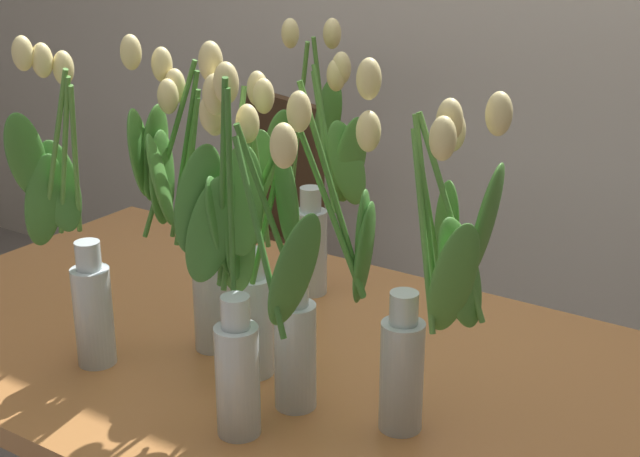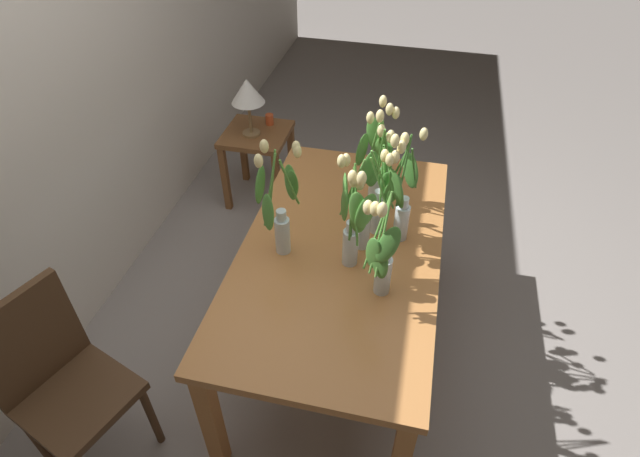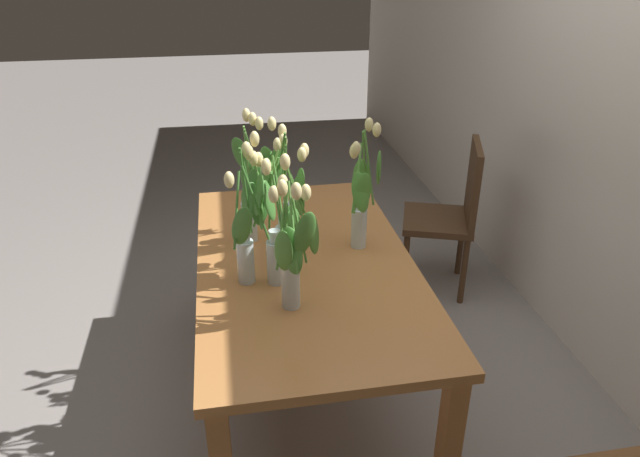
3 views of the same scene
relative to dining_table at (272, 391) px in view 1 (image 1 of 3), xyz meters
name	(u,v)px [view 1 (image 1 of 3)]	position (x,y,z in m)	size (l,w,h in m)	color
dining_table	(272,391)	(0.00, 0.00, 0.00)	(1.60, 0.90, 0.74)	#B7753D
tulip_vase_0	(430,301)	(0.36, -0.10, 0.31)	(0.18, 0.19, 0.54)	silver
tulip_vase_1	(248,254)	(0.03, -0.10, 0.31)	(0.22, 0.26, 0.55)	silver
tulip_vase_2	(243,289)	(0.13, -0.23, 0.33)	(0.28, 0.20, 0.59)	silver
tulip_vase_3	(73,246)	(-0.27, -0.21, 0.30)	(0.19, 0.16, 0.56)	silver
tulip_vase_4	(185,225)	(-0.13, -0.08, 0.33)	(0.17, 0.16, 0.57)	silver
tulip_vase_5	(318,189)	(-0.07, 0.26, 0.32)	(0.28, 0.17, 0.56)	silver
tulip_vase_6	(296,283)	(0.15, -0.14, 0.31)	(0.26, 0.22, 0.57)	silver
dining_chair	(257,225)	(-0.80, 0.99, -0.12)	(0.51, 0.51, 0.93)	#4C331E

